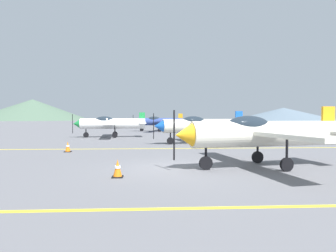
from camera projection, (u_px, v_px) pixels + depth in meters
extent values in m
plane|color=slate|center=(178.00, 168.00, 11.39)|extent=(400.00, 400.00, 0.00)
cube|color=yellow|center=(199.00, 208.00, 6.43)|extent=(80.00, 0.16, 0.01)
cube|color=yellow|center=(168.00, 149.00, 18.50)|extent=(80.00, 0.16, 0.01)
cylinder|color=silver|center=(267.00, 134.00, 11.65)|extent=(6.29, 2.10, 1.00)
cone|color=#F2A519|center=(184.00, 135.00, 10.85)|extent=(0.78, 0.95, 0.85)
cube|color=black|center=(174.00, 135.00, 10.77)|extent=(0.06, 0.11, 1.83)
ellipsoid|color=#1E2833|center=(248.00, 126.00, 11.45)|extent=(1.94, 1.13, 0.82)
cube|color=silver|center=(259.00, 133.00, 11.57)|extent=(2.42, 8.08, 0.15)
cube|color=silver|center=(328.00, 132.00, 12.32)|extent=(1.05, 2.45, 0.09)
cube|color=#F2A519|center=(328.00, 120.00, 12.30)|extent=(0.59, 0.21, 1.10)
cylinder|color=black|center=(206.00, 151.00, 11.07)|extent=(0.09, 0.09, 0.92)
cylinder|color=black|center=(206.00, 163.00, 11.09)|extent=(0.52, 0.20, 0.51)
cylinder|color=black|center=(258.00, 147.00, 12.69)|extent=(0.09, 0.09, 0.92)
cylinder|color=black|center=(258.00, 157.00, 12.71)|extent=(0.52, 0.20, 0.51)
cylinder|color=black|center=(287.00, 152.00, 10.74)|extent=(0.09, 0.09, 0.92)
cylinder|color=black|center=(287.00, 165.00, 10.76)|extent=(0.52, 0.20, 0.51)
cylinder|color=silver|center=(204.00, 126.00, 21.90)|extent=(6.28, 2.11, 1.00)
cone|color=blue|center=(159.00, 126.00, 21.09)|extent=(0.78, 0.95, 0.85)
cube|color=black|center=(154.00, 126.00, 21.01)|extent=(0.06, 0.11, 1.83)
ellipsoid|color=#1E2833|center=(193.00, 122.00, 21.70)|extent=(1.94, 1.14, 0.82)
cube|color=silver|center=(199.00, 125.00, 21.81)|extent=(2.44, 8.08, 0.15)
cube|color=silver|center=(239.00, 125.00, 22.57)|extent=(1.06, 2.45, 0.09)
cube|color=blue|center=(239.00, 118.00, 22.55)|extent=(0.59, 0.21, 1.10)
cylinder|color=black|center=(170.00, 134.00, 21.32)|extent=(0.09, 0.09, 0.92)
cylinder|color=black|center=(170.00, 141.00, 21.33)|extent=(0.52, 0.20, 0.51)
cylinder|color=black|center=(201.00, 133.00, 22.94)|extent=(0.09, 0.09, 0.92)
cylinder|color=black|center=(201.00, 139.00, 22.95)|extent=(0.52, 0.20, 0.51)
cylinder|color=black|center=(211.00, 135.00, 20.99)|extent=(0.09, 0.09, 0.92)
cylinder|color=black|center=(211.00, 141.00, 21.00)|extent=(0.52, 0.20, 0.51)
cylinder|color=white|center=(113.00, 124.00, 28.80)|extent=(6.28, 1.67, 1.00)
cone|color=#1E8C3F|center=(77.00, 124.00, 28.24)|extent=(0.73, 0.92, 0.85)
cube|color=black|center=(73.00, 124.00, 28.18)|extent=(0.05, 0.11, 1.83)
ellipsoid|color=#1E2833|center=(104.00, 121.00, 28.66)|extent=(1.90, 1.01, 0.82)
cube|color=white|center=(109.00, 123.00, 28.74)|extent=(1.87, 8.09, 0.15)
cube|color=white|center=(142.00, 123.00, 29.26)|extent=(0.89, 2.43, 0.09)
cube|color=#1E8C3F|center=(142.00, 118.00, 29.25)|extent=(0.58, 0.17, 1.10)
cylinder|color=black|center=(86.00, 130.00, 28.40)|extent=(0.09, 0.09, 0.92)
cylinder|color=black|center=(86.00, 135.00, 28.41)|extent=(0.52, 0.16, 0.51)
cylinder|color=black|center=(115.00, 129.00, 29.84)|extent=(0.09, 0.09, 0.92)
cylinder|color=black|center=(115.00, 134.00, 29.85)|extent=(0.52, 0.16, 0.51)
cylinder|color=black|center=(115.00, 130.00, 27.86)|extent=(0.09, 0.09, 0.92)
cylinder|color=black|center=(115.00, 135.00, 27.87)|extent=(0.52, 0.16, 0.51)
cylinder|color=#33478C|center=(160.00, 122.00, 40.27)|extent=(6.27, 2.45, 1.00)
cone|color=#F2A519|center=(136.00, 122.00, 40.89)|extent=(0.82, 0.98, 0.85)
cube|color=black|center=(133.00, 122.00, 40.96)|extent=(0.06, 0.12, 1.83)
ellipsoid|color=#1E2833|center=(154.00, 119.00, 40.41)|extent=(1.97, 1.23, 0.82)
cube|color=#33478C|center=(157.00, 121.00, 40.34)|extent=(2.88, 8.04, 0.15)
cube|color=#33478C|center=(180.00, 121.00, 39.76)|extent=(1.18, 2.46, 0.09)
cube|color=#F2A519|center=(180.00, 118.00, 39.74)|extent=(0.58, 0.24, 1.10)
cylinder|color=black|center=(142.00, 126.00, 40.76)|extent=(0.09, 0.09, 0.92)
cylinder|color=black|center=(142.00, 129.00, 40.77)|extent=(0.52, 0.23, 0.51)
cylinder|color=black|center=(163.00, 126.00, 41.25)|extent=(0.09, 0.09, 0.92)
cylinder|color=black|center=(163.00, 129.00, 41.26)|extent=(0.52, 0.23, 0.51)
cylinder|color=black|center=(160.00, 126.00, 39.27)|extent=(0.09, 0.09, 0.92)
cylinder|color=black|center=(160.00, 130.00, 39.29)|extent=(0.52, 0.23, 0.51)
cube|color=black|center=(68.00, 152.00, 16.74)|extent=(0.36, 0.36, 0.04)
cone|color=orange|center=(68.00, 146.00, 16.73)|extent=(0.29, 0.29, 0.55)
cylinder|color=white|center=(68.00, 146.00, 16.73)|extent=(0.20, 0.20, 0.08)
cube|color=black|center=(118.00, 177.00, 9.73)|extent=(0.36, 0.36, 0.04)
cone|color=orange|center=(118.00, 168.00, 9.72)|extent=(0.29, 0.29, 0.55)
cylinder|color=white|center=(118.00, 167.00, 9.72)|extent=(0.20, 0.20, 0.08)
cone|color=#4C6651|center=(33.00, 110.00, 164.96)|extent=(62.73, 62.73, 11.72)
cone|color=slate|center=(283.00, 114.00, 147.11)|extent=(51.92, 51.92, 6.49)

